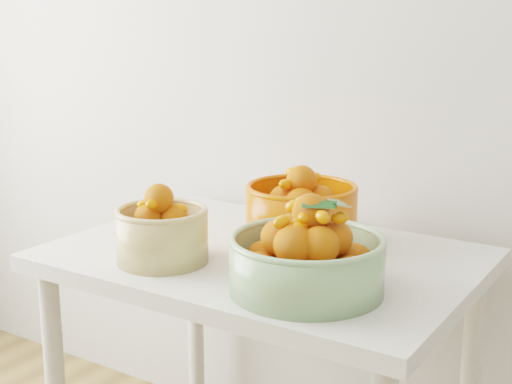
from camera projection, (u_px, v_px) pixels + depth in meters
table at (264, 289)px, 1.75m from camera, size 1.00×0.70×0.75m
bowl_cream at (162, 232)px, 1.64m from camera, size 0.28×0.28×0.18m
bowl_green at (307, 259)px, 1.46m from camera, size 0.43×0.43×0.21m
bowl_orange at (301, 213)px, 1.78m from camera, size 0.33×0.33×0.20m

